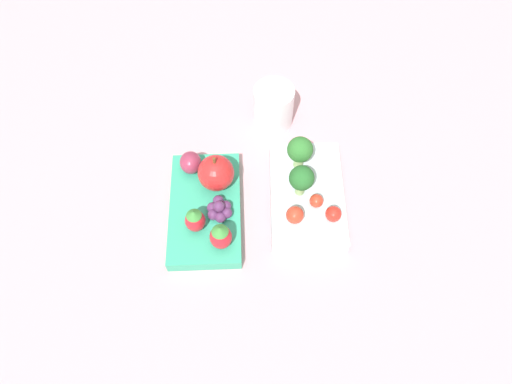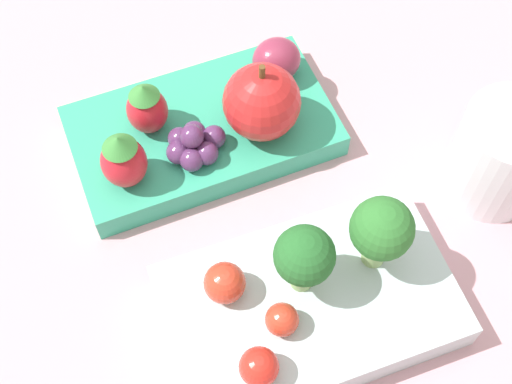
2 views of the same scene
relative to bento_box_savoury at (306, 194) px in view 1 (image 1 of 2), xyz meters
The scene contains 14 objects.
ground_plane 0.08m from the bento_box_savoury, 88.71° to the right, with size 4.00×4.00×0.00m, color #C6939E.
bento_box_savoury is the anchor object (origin of this frame).
bento_box_fruit 0.16m from the bento_box_savoury, 90.94° to the right, with size 0.20×0.13×0.02m.
broccoli_floret_0 0.07m from the bento_box_savoury, behind, with size 0.04×0.04×0.06m.
broccoli_floret_1 0.05m from the bento_box_savoury, 101.87° to the right, with size 0.04×0.04×0.06m.
cherry_tomato_0 0.04m from the bento_box_savoury, 15.43° to the left, with size 0.02×0.02×0.02m.
cherry_tomato_1 0.06m from the bento_box_savoury, 31.67° to the right, with size 0.03×0.03×0.03m.
cherry_tomato_2 0.06m from the bento_box_savoury, 26.76° to the left, with size 0.02×0.02×0.02m.
apple 0.14m from the bento_box_savoury, 104.81° to the right, with size 0.05×0.05×0.06m.
strawberry_0 0.18m from the bento_box_savoury, 78.17° to the right, with size 0.03×0.03×0.04m.
strawberry_1 0.16m from the bento_box_savoury, 63.98° to the right, with size 0.03×0.03×0.05m.
plum 0.18m from the bento_box_savoury, 111.63° to the right, with size 0.04×0.03×0.03m.
grape_cluster 0.14m from the bento_box_savoury, 82.35° to the right, with size 0.04×0.04×0.03m.
drinking_cup 0.17m from the bento_box_savoury, behind, with size 0.07×0.07×0.07m.
Camera 1 is at (0.34, -0.05, 0.61)m, focal length 32.00 mm.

